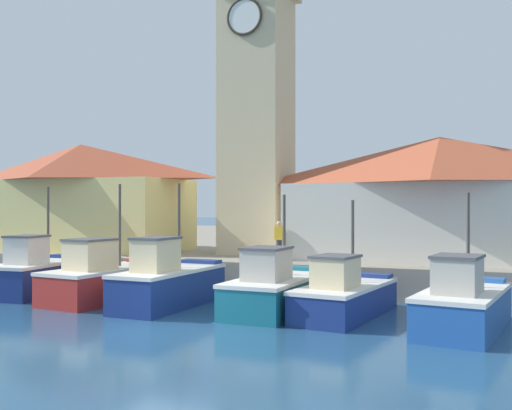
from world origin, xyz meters
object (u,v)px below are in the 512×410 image
object	(u,v)px
clock_tower	(257,87)
warehouse_left	(81,195)
fishing_boat_center	(345,295)
warehouse_right	(440,197)
fishing_boat_far_left	(38,274)
fishing_boat_left_inner	(168,283)
fishing_boat_mid_right	(463,304)
fishing_boat_left_outer	(106,279)
dock_worker_near_tower	(279,240)
fishing_boat_mid_left	(276,289)

from	to	relation	value
clock_tower	warehouse_left	distance (m)	10.79
fishing_boat_center	warehouse_right	distance (m)	8.61
fishing_boat_far_left	warehouse_left	distance (m)	8.28
fishing_boat_left_inner	fishing_boat_mid_right	world-z (taller)	fishing_boat_left_inner
fishing_boat_left_outer	warehouse_left	bearing A→B (deg)	133.35
dock_worker_near_tower	warehouse_right	bearing A→B (deg)	25.65
fishing_boat_far_left	fishing_boat_left_inner	distance (m)	6.17
fishing_boat_left_outer	fishing_boat_left_inner	world-z (taller)	fishing_boat_left_outer
fishing_boat_mid_left	warehouse_right	world-z (taller)	warehouse_right
fishing_boat_far_left	fishing_boat_mid_right	distance (m)	15.75
fishing_boat_mid_left	clock_tower	size ratio (longest dim) A/B	0.32
fishing_boat_far_left	fishing_boat_left_inner	bearing A→B (deg)	-5.68
warehouse_left	warehouse_right	bearing A→B (deg)	2.04
fishing_boat_left_inner	dock_worker_near_tower	world-z (taller)	fishing_boat_left_inner
warehouse_left	fishing_boat_mid_left	bearing A→B (deg)	-27.77
fishing_boat_far_left	fishing_boat_mid_right	bearing A→B (deg)	-3.82
fishing_boat_left_outer	warehouse_left	distance (m)	10.20
fishing_boat_left_inner	fishing_boat_center	bearing A→B (deg)	3.89
fishing_boat_left_outer	fishing_boat_mid_left	size ratio (longest dim) A/B	1.02
warehouse_left	dock_worker_near_tower	xyz separation A→B (m)	(11.68, -2.29, -1.94)
fishing_boat_left_outer	fishing_boat_mid_right	world-z (taller)	fishing_boat_left_outer
clock_tower	warehouse_left	xyz separation A→B (m)	(-9.50, -0.75, -5.05)
fishing_boat_left_outer	warehouse_right	world-z (taller)	warehouse_right
clock_tower	dock_worker_near_tower	bearing A→B (deg)	-54.27
dock_worker_near_tower	fishing_boat_left_outer	bearing A→B (deg)	-136.72
fishing_boat_left_outer	fishing_boat_mid_left	xyz separation A→B (m)	(6.59, 0.07, -0.05)
fishing_boat_mid_right	clock_tower	xyz separation A→B (m)	(-9.56, 8.66, 8.32)
fishing_boat_left_inner	warehouse_right	distance (m)	11.96
fishing_boat_far_left	fishing_boat_left_inner	size ratio (longest dim) A/B	0.91
fishing_boat_mid_left	warehouse_left	xyz separation A→B (m)	(-13.23, 6.97, 3.27)
warehouse_left	dock_worker_near_tower	world-z (taller)	warehouse_left
fishing_boat_left_outer	clock_tower	xyz separation A→B (m)	(2.86, 7.78, 8.28)
fishing_boat_mid_right	clock_tower	distance (m)	15.35
fishing_boat_mid_left	fishing_boat_center	world-z (taller)	fishing_boat_mid_left
fishing_boat_mid_right	fishing_boat_far_left	bearing A→B (deg)	176.18
warehouse_left	fishing_boat_left_outer	bearing A→B (deg)	-46.65
warehouse_right	warehouse_left	bearing A→B (deg)	-177.96
fishing_boat_left_outer	clock_tower	size ratio (longest dim) A/B	0.33
warehouse_right	clock_tower	bearing A→B (deg)	179.22
warehouse_left	warehouse_right	size ratio (longest dim) A/B	0.90
clock_tower	warehouse_right	world-z (taller)	clock_tower
warehouse_left	fishing_boat_mid_right	bearing A→B (deg)	-22.54
clock_tower	fishing_boat_far_left	bearing A→B (deg)	-128.96
warehouse_right	dock_worker_near_tower	distance (m)	6.97
warehouse_left	warehouse_right	distance (m)	17.77
fishing_boat_left_inner	dock_worker_near_tower	bearing A→B (deg)	67.09
fishing_boat_left_inner	dock_worker_near_tower	size ratio (longest dim) A/B	3.15
fishing_boat_center	fishing_boat_left_outer	bearing A→B (deg)	179.83
fishing_boat_mid_right	warehouse_left	bearing A→B (deg)	157.46
fishing_boat_left_inner	fishing_boat_far_left	bearing A→B (deg)	174.32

